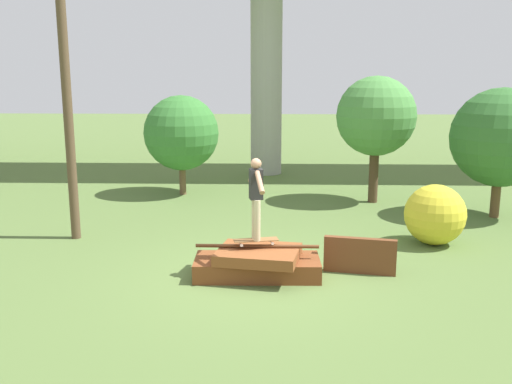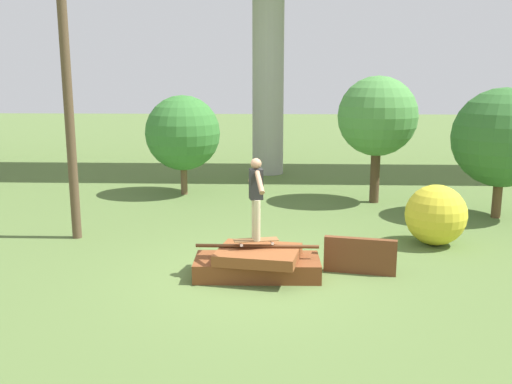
{
  "view_description": "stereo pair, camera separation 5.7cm",
  "coord_description": "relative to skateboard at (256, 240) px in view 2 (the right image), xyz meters",
  "views": [
    {
      "loc": [
        0.29,
        -9.71,
        3.6
      ],
      "look_at": [
        -0.02,
        0.01,
        1.54
      ],
      "focal_mm": 40.0,
      "sensor_mm": 36.0,
      "label": 1
    },
    {
      "loc": [
        0.35,
        -9.71,
        3.6
      ],
      "look_at": [
        -0.02,
        0.01,
        1.54
      ],
      "focal_mm": 40.0,
      "sensor_mm": 36.0,
      "label": 2
    }
  ],
  "objects": [
    {
      "name": "skateboard",
      "position": [
        0.0,
        0.0,
        0.0
      ],
      "size": [
        0.83,
        0.4,
        0.09
      ],
      "color": "brown",
      "rests_on": "scrap_pile"
    },
    {
      "name": "skater",
      "position": [
        -0.0,
        -0.0,
        0.85
      ],
      "size": [
        0.34,
        1.13,
        1.46
      ],
      "color": "#C6B78E",
      "rests_on": "skateboard"
    },
    {
      "name": "tree_behind_right",
      "position": [
        3.09,
        6.04,
        1.73
      ],
      "size": [
        2.18,
        2.18,
        3.5
      ],
      "color": "#4C3823",
      "rests_on": "ground_plane"
    },
    {
      "name": "tree_behind_left",
      "position": [
        -2.41,
        6.91,
        1.17
      ],
      "size": [
        2.2,
        2.2,
        2.94
      ],
      "color": "brown",
      "rests_on": "ground_plane"
    },
    {
      "name": "bush_yellow_flowering",
      "position": [
        3.72,
        2.06,
        -0.03
      ],
      "size": [
        1.29,
        1.29,
        1.29
      ],
      "color": "gold",
      "rests_on": "ground_plane"
    },
    {
      "name": "scrap_plank_loose",
      "position": [
        1.88,
        0.21,
        -0.34
      ],
      "size": [
        1.3,
        0.38,
        0.66
      ],
      "color": "brown",
      "rests_on": "ground_plane"
    },
    {
      "name": "tree_mid_back",
      "position": [
        5.88,
        4.43,
        1.35
      ],
      "size": [
        2.44,
        2.44,
        3.24
      ],
      "color": "brown",
      "rests_on": "ground_plane"
    },
    {
      "name": "utility_pole",
      "position": [
        -4.05,
        2.26,
        3.5
      ],
      "size": [
        1.3,
        0.2,
        8.08
      ],
      "color": "brown",
      "rests_on": "ground_plane"
    },
    {
      "name": "ground_plane",
      "position": [
        0.02,
        -0.01,
        -0.67
      ],
      "size": [
        80.0,
        80.0,
        0.0
      ],
      "primitive_type": "plane",
      "color": "#567038"
    },
    {
      "name": "scrap_pile",
      "position": [
        0.03,
        -0.04,
        -0.42
      ],
      "size": [
        2.25,
        1.33,
        0.59
      ],
      "color": "brown",
      "rests_on": "ground_plane"
    }
  ]
}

